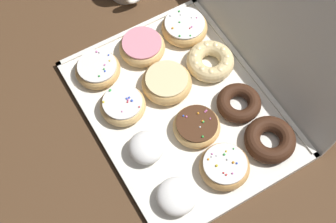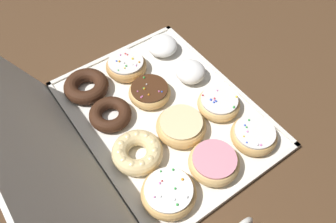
# 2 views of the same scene
# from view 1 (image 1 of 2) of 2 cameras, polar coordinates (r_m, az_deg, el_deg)

# --- Properties ---
(ground_plane) EXTENTS (3.00, 3.00, 0.00)m
(ground_plane) POSITION_cam_1_polar(r_m,az_deg,el_deg) (1.22, 1.47, 0.18)
(ground_plane) COLOR #4C331E
(donut_box) EXTENTS (0.53, 0.41, 0.01)m
(donut_box) POSITION_cam_1_polar(r_m,az_deg,el_deg) (1.21, 1.48, 0.30)
(donut_box) COLOR silver
(donut_box) RESTS_ON ground
(box_lid_open) EXTENTS (0.53, 0.16, 0.34)m
(box_lid_open) POSITION_cam_1_polar(r_m,az_deg,el_deg) (1.19, 13.75, 10.33)
(box_lid_open) COLOR silver
(box_lid_open) RESTS_ON ground
(sprinkle_donut_0) EXTENTS (0.11, 0.11, 0.04)m
(sprinkle_donut_0) POSITION_cam_1_polar(r_m,az_deg,el_deg) (1.25, -7.92, 4.74)
(sprinkle_donut_0) COLOR tan
(sprinkle_donut_0) RESTS_ON donut_box
(sprinkle_donut_1) EXTENTS (0.11, 0.11, 0.04)m
(sprinkle_donut_1) POSITION_cam_1_polar(r_m,az_deg,el_deg) (1.19, -5.11, 0.73)
(sprinkle_donut_1) COLOR #E5B770
(sprinkle_donut_1) RESTS_ON donut_box
(powdered_filled_donut_2) EXTENTS (0.08, 0.08, 0.05)m
(powdered_filled_donut_2) POSITION_cam_1_polar(r_m,az_deg,el_deg) (1.13, -2.46, -4.05)
(powdered_filled_donut_2) COLOR white
(powdered_filled_donut_2) RESTS_ON donut_box
(powdered_filled_donut_3) EXTENTS (0.09, 0.09, 0.04)m
(powdered_filled_donut_3) POSITION_cam_1_polar(r_m,az_deg,el_deg) (1.09, 0.99, -9.49)
(powdered_filled_donut_3) COLOR white
(powdered_filled_donut_3) RESTS_ON donut_box
(pink_frosted_donut_4) EXTENTS (0.12, 0.12, 0.04)m
(pink_frosted_donut_4) POSITION_cam_1_polar(r_m,az_deg,el_deg) (1.28, -2.81, 7.33)
(pink_frosted_donut_4) COLOR #E5B770
(pink_frosted_donut_4) RESTS_ON donut_box
(glazed_ring_donut_5) EXTENTS (0.12, 0.12, 0.04)m
(glazed_ring_donut_5) POSITION_cam_1_polar(r_m,az_deg,el_deg) (1.22, 0.03, 3.38)
(glazed_ring_donut_5) COLOR tan
(glazed_ring_donut_5) RESTS_ON donut_box
(sprinkle_donut_6) EXTENTS (0.11, 0.11, 0.04)m
(sprinkle_donut_6) POSITION_cam_1_polar(r_m,az_deg,el_deg) (1.17, 3.28, -1.64)
(sprinkle_donut_6) COLOR tan
(sprinkle_donut_6) RESTS_ON donut_box
(sprinkle_donut_7) EXTENTS (0.11, 0.11, 0.04)m
(sprinkle_donut_7) POSITION_cam_1_polar(r_m,az_deg,el_deg) (1.13, 6.20, -6.25)
(sprinkle_donut_7) COLOR tan
(sprinkle_donut_7) RESTS_ON donut_box
(sprinkle_donut_8) EXTENTS (0.12, 0.12, 0.04)m
(sprinkle_donut_8) POSITION_cam_1_polar(r_m,az_deg,el_deg) (1.31, 1.87, 9.47)
(sprinkle_donut_8) COLOR tan
(sprinkle_donut_8) RESTS_ON donut_box
(cruller_donut_9) EXTENTS (0.12, 0.12, 0.04)m
(cruller_donut_9) POSITION_cam_1_polar(r_m,az_deg,el_deg) (1.26, 4.78, 5.69)
(cruller_donut_9) COLOR #EACC8C
(cruller_donut_9) RESTS_ON donut_box
(chocolate_cake_ring_donut_10) EXTENTS (0.11, 0.11, 0.03)m
(chocolate_cake_ring_donut_10) POSITION_cam_1_polar(r_m,az_deg,el_deg) (1.21, 7.97, 0.95)
(chocolate_cake_ring_donut_10) COLOR #381E11
(chocolate_cake_ring_donut_10) RESTS_ON donut_box
(chocolate_cake_ring_donut_11) EXTENTS (0.12, 0.12, 0.04)m
(chocolate_cake_ring_donut_11) POSITION_cam_1_polar(r_m,az_deg,el_deg) (1.17, 11.39, -3.13)
(chocolate_cake_ring_donut_11) COLOR #381E11
(chocolate_cake_ring_donut_11) RESTS_ON donut_box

